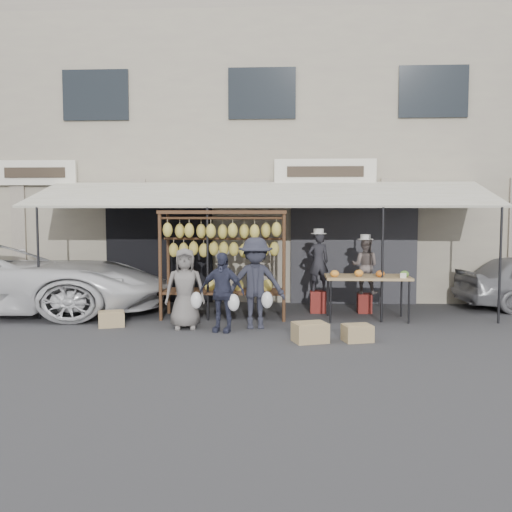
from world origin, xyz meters
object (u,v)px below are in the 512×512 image
Objects in this scene: crate_near_b at (357,333)px; banana_rack at (223,243)px; produce_table at (368,278)px; customer_right at (256,283)px; vendor_left at (318,262)px; crate_far at (111,319)px; customer_mid at (222,292)px; customer_left at (185,289)px; vendor_right at (365,266)px; crate_near_a at (310,332)px.

banana_rack is at bearing 141.41° from crate_near_b.
customer_right reaches higher than produce_table.
banana_rack is 2.02× the size of vendor_left.
crate_near_b is 4.70m from crate_far.
customer_mid is 2.57m from crate_near_b.
customer_right reaches higher than customer_left.
vendor_right is (3.01, 0.76, -0.54)m from banana_rack.
vendor_right is at bearing 166.05° from vendor_left.
vendor_right is at bearing 30.84° from customer_right.
crate_near_a is at bearing -121.37° from produce_table.
banana_rack is 2.70m from crate_far.
customer_right is (-1.28, -1.75, -0.26)m from vendor_left.
customer_left is at bearing 156.69° from crate_near_a.
crate_far is (-5.08, -1.75, -0.89)m from vendor_right.
crate_far is at bearing 167.52° from crate_near_b.
produce_table is 3.72m from customer_left.
customer_mid is at bearing -155.86° from produce_table.
banana_rack is at bearing 179.04° from produce_table.
customer_right is at bearing 55.80° from vendor_right.
crate_far is at bearing -169.39° from produce_table.
produce_table is 1.39× the size of vendor_right.
customer_right is 3.57× the size of crate_far.
vendor_right is 0.71× the size of customer_right.
produce_table is at bearing 37.67° from customer_mid.
customer_right is at bearing 39.71° from vendor_left.
crate_near_a is at bearing -54.69° from customer_right.
customer_right is (-2.24, -0.95, -0.00)m from produce_table.
customer_right is 3.63× the size of crate_near_b.
banana_rack is 1.70× the size of customer_left.
banana_rack is 1.53× the size of produce_table.
customer_left is 2.59m from crate_near_a.
customer_right is 3.13× the size of crate_near_a.
vendor_left is 2.83m from customer_mid.
vendor_right is 5.44m from crate_far.
customer_mid is 3.05× the size of crate_far.
produce_table is at bearing 7.68° from customer_left.
banana_rack is at bearing 129.07° from crate_near_a.
customer_left reaches higher than customer_mid.
customer_mid is 2.29m from crate_far.
vendor_right is 2.57× the size of crate_near_b.
produce_table is at bearing 16.37° from customer_right.
vendor_left is at bearing 61.31° from customer_mid.
crate_near_b is (2.51, -2.01, -1.43)m from banana_rack.
vendor_left is at bearing 20.68° from banana_rack.
crate_far is (-2.79, 0.01, -0.72)m from customer_right.
vendor_right is (0.05, 0.81, 0.17)m from produce_table.
crate_near_b is (-0.49, -2.76, -0.89)m from vendor_right.
vendor_right is (1.01, 0.00, -0.09)m from vendor_left.
customer_left is at bearing 163.86° from crate_near_b.
customer_right is at bearing 150.71° from crate_near_b.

